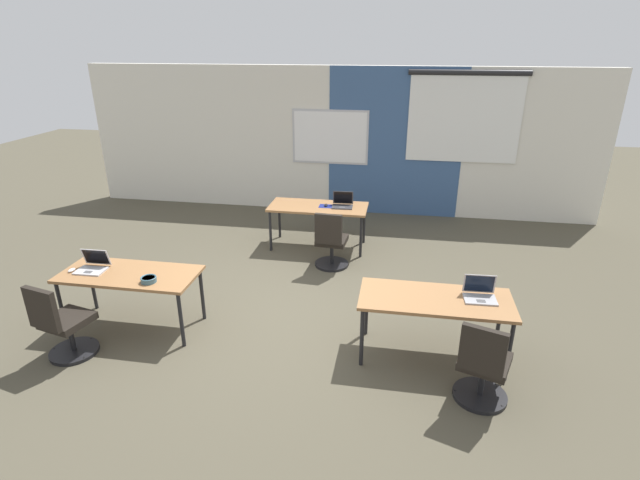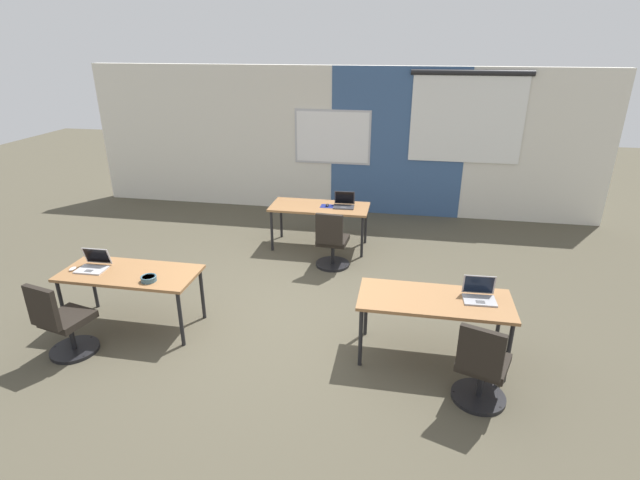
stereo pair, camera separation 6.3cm
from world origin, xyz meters
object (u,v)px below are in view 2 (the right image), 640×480
chair_far_right (332,245)px  laptop_near_right_end (479,295)px  desk_far_center (320,209)px  mouse_far_right (327,205)px  desk_near_left (130,276)px  mouse_near_left_end (73,269)px  chair_near_right_end (481,370)px  laptop_far_right (344,204)px  laptop_near_left_end (93,265)px  snack_bowl (149,278)px  desk_near_right (434,303)px  chair_near_left_end (63,325)px

chair_far_right → laptop_near_right_end: (1.87, -1.96, 0.39)m
desk_far_center → mouse_far_right: (0.13, 0.00, 0.08)m
desk_far_center → desk_near_left: bearing=-122.0°
mouse_near_left_end → chair_near_right_end: 4.66m
chair_far_right → laptop_near_right_end: laptop_near_right_end is taller
laptop_far_right → laptop_near_left_end: bearing=-135.2°
desk_near_left → snack_bowl: bearing=-27.1°
desk_near_right → mouse_far_right: bearing=120.1°
snack_bowl → laptop_near_right_end: bearing=4.0°
laptop_far_right → chair_near_right_end: size_ratio=0.37×
laptop_near_left_end → chair_far_right: 3.27m
desk_far_center → chair_near_left_end: (-2.18, -3.50, -0.28)m
laptop_near_left_end → desk_far_center: bearing=50.3°
laptop_near_left_end → chair_near_left_end: 0.81m
laptop_near_left_end → chair_near_left_end: size_ratio=0.37×
laptop_far_right → desk_near_right: bearing=-67.1°
desk_near_left → chair_near_left_end: (-0.43, -0.70, -0.28)m
laptop_near_left_end → laptop_near_right_end: laptop_near_right_end is taller
chair_near_left_end → mouse_far_right: bearing=-110.3°
desk_near_right → laptop_far_right: bearing=115.5°
chair_far_right → laptop_near_left_end: bearing=42.5°
desk_far_center → laptop_far_right: bearing=5.3°
laptop_near_left_end → mouse_far_right: laptop_near_left_end is taller
desk_far_center → chair_far_right: (0.33, -0.76, -0.28)m
laptop_near_left_end → chair_near_right_end: (4.39, -0.69, -0.39)m
laptop_far_right → desk_far_center: bearing=-177.2°
laptop_near_right_end → laptop_far_right: bearing=120.7°
laptop_far_right → laptop_near_right_end: 3.30m
mouse_near_left_end → mouse_far_right: size_ratio=1.04×
snack_bowl → mouse_near_left_end: bearing=174.6°
chair_far_right → chair_near_right_end: size_ratio=1.00×
mouse_near_left_end → chair_far_right: size_ratio=0.12×
desk_far_center → chair_near_right_end: 4.12m
desk_near_left → desk_near_right: bearing=0.0°
laptop_near_right_end → desk_near_right: bearing=-173.2°
laptop_near_left_end → laptop_near_right_end: (4.41, 0.07, 0.00)m
desk_near_right → laptop_near_left_end: bearing=179.9°
desk_far_center → chair_near_left_end: bearing=-121.9°
laptop_near_left_end → laptop_far_right: laptop_far_right is taller
chair_near_right_end → laptop_near_left_end: bearing=10.9°
laptop_near_right_end → chair_near_right_end: (-0.02, -0.76, -0.39)m
chair_near_left_end → chair_far_right: same height
desk_far_center → chair_near_left_end: chair_near_left_end is taller
laptop_near_left_end → laptop_far_right: bearing=46.0°
mouse_far_right → desk_near_right: bearing=-59.9°
desk_near_left → desk_far_center: bearing=58.0°
desk_near_right → mouse_near_left_end: size_ratio=14.98×
chair_near_left_end → desk_far_center: bearing=-108.8°
desk_near_right → laptop_near_right_end: laptop_near_right_end is taller
desk_far_center → mouse_far_right: size_ratio=15.51×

